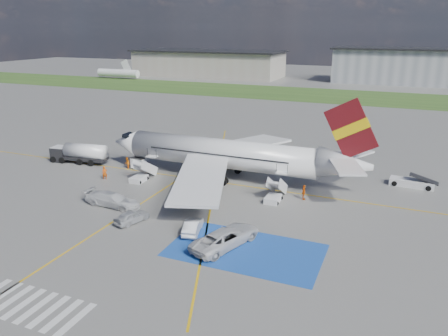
{
  "coord_description": "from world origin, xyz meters",
  "views": [
    {
      "loc": [
        21.95,
        -37.85,
        19.59
      ],
      "look_at": [
        2.89,
        7.97,
        3.5
      ],
      "focal_mm": 35.0,
      "sensor_mm": 36.0,
      "label": 1
    }
  ],
  "objects": [
    {
      "name": "crew_nose",
      "position": [
        -14.08,
        12.28,
        0.85
      ],
      "size": [
        0.93,
        1.02,
        1.69
      ],
      "primitive_type": "imported",
      "rotation": [
        0.0,
        0.0,
        -1.13
      ],
      "color": "orange",
      "rests_on": "ground"
    },
    {
      "name": "crew_fwd",
      "position": [
        -14.11,
        7.15,
        0.92
      ],
      "size": [
        0.79,
        0.78,
        1.84
      ],
      "primitive_type": "imported",
      "rotation": [
        0.0,
        0.0,
        0.76
      ],
      "color": "#DF550B",
      "rests_on": "ground"
    },
    {
      "name": "ground",
      "position": [
        0.0,
        0.0,
        0.0
      ],
      "size": [
        400.0,
        400.0,
        0.0
      ],
      "primitive_type": "plane",
      "color": "#60605E",
      "rests_on": "ground"
    },
    {
      "name": "gpu_cart",
      "position": [
        -12.55,
        12.9,
        0.76
      ],
      "size": [
        2.11,
        1.45,
        1.68
      ],
      "rotation": [
        0.0,
        0.0,
        -0.08
      ],
      "color": "silver",
      "rests_on": "ground"
    },
    {
      "name": "van_white_a",
      "position": [
        7.98,
        -3.8,
        1.11
      ],
      "size": [
        4.55,
        6.49,
        2.22
      ],
      "primitive_type": "imported",
      "rotation": [
        0.0,
        0.0,
        2.8
      ],
      "color": "silver",
      "rests_on": "ground"
    },
    {
      "name": "airliner",
      "position": [
        1.51,
        14.0,
        3.39
      ],
      "size": [
        36.81,
        32.95,
        11.92
      ],
      "color": "silver",
      "rests_on": "ground"
    },
    {
      "name": "taxiway_line_main",
      "position": [
        0.0,
        12.0,
        0.01
      ],
      "size": [
        120.0,
        0.2,
        0.01
      ],
      "primitive_type": "cube",
      "color": "gold",
      "rests_on": "ground"
    },
    {
      "name": "airstairs_aft",
      "position": [
        9.0,
        8.7,
        0.62
      ],
      "size": [
        1.9,
        5.2,
        3.6
      ],
      "color": "silver",
      "rests_on": "ground"
    },
    {
      "name": "van_white_b",
      "position": [
        -7.64,
        0.0,
        1.04
      ],
      "size": [
        5.44,
        2.5,
        2.08
      ],
      "primitive_type": "imported",
      "rotation": [
        0.0,
        0.0,
        1.51
      ],
      "color": "silver",
      "rests_on": "ground"
    },
    {
      "name": "grass_strip",
      "position": [
        0.0,
        95.0,
        0.01
      ],
      "size": [
        400.0,
        30.0,
        0.01
      ],
      "primitive_type": "cube",
      "color": "#2D4C1E",
      "rests_on": "ground"
    },
    {
      "name": "staging_box",
      "position": [
        10.0,
        -4.0,
        0.01
      ],
      "size": [
        14.0,
        8.0,
        0.01
      ],
      "primitive_type": "cube",
      "color": "#1B4AA5",
      "rests_on": "ground"
    },
    {
      "name": "terminal_west",
      "position": [
        -55.0,
        130.0,
        5.0
      ],
      "size": [
        60.0,
        22.0,
        10.0
      ],
      "primitive_type": "cube",
      "color": "#9D9587",
      "rests_on": "ground"
    },
    {
      "name": "crew_aft",
      "position": [
        12.15,
        10.32,
        0.91
      ],
      "size": [
        0.61,
        1.13,
        1.83
      ],
      "primitive_type": "imported",
      "rotation": [
        0.0,
        0.0,
        1.73
      ],
      "color": "#E0580B",
      "rests_on": "ground"
    },
    {
      "name": "taxiway_line_cross",
      "position": [
        -5.0,
        -10.0,
        0.01
      ],
      "size": [
        0.2,
        60.0,
        0.01
      ],
      "primitive_type": "cube",
      "color": "gold",
      "rests_on": "ground"
    },
    {
      "name": "fuel_tanker",
      "position": [
        -22.37,
        12.02,
        1.26
      ],
      "size": [
        8.98,
        3.42,
        2.99
      ],
      "rotation": [
        0.0,
        0.0,
        0.12
      ],
      "color": "black",
      "rests_on": "ground"
    },
    {
      "name": "car_silver_a",
      "position": [
        -3.06,
        -2.91,
        0.67
      ],
      "size": [
        2.69,
        4.22,
        1.34
      ],
      "primitive_type": "imported",
      "rotation": [
        0.0,
        0.0,
        2.84
      ],
      "color": "#A7A9AE",
      "rests_on": "ground"
    },
    {
      "name": "airstairs_fwd",
      "position": [
        -9.5,
        8.7,
        0.62
      ],
      "size": [
        1.9,
        5.2,
        3.6
      ],
      "color": "silver",
      "rests_on": "ground"
    },
    {
      "name": "terminal_centre",
      "position": [
        20.0,
        135.0,
        6.0
      ],
      "size": [
        48.0,
        18.0,
        12.0
      ],
      "primitive_type": "cube",
      "color": "gray",
      "rests_on": "ground"
    },
    {
      "name": "car_silver_b",
      "position": [
        3.9,
        -2.56,
        0.68
      ],
      "size": [
        2.4,
        4.34,
        1.35
      ],
      "primitive_type": "imported",
      "rotation": [
        0.0,
        0.0,
        3.39
      ],
      "color": "#B9BBC1",
      "rests_on": "ground"
    },
    {
      "name": "crosswalk",
      "position": [
        -1.8,
        -18.0,
        0.01
      ],
      "size": [
        9.0,
        4.0,
        0.01
      ],
      "color": "silver",
      "rests_on": "ground"
    },
    {
      "name": "taxiway_line_diag",
      "position": [
        0.0,
        12.0,
        0.01
      ],
      "size": [
        20.71,
        56.45,
        0.01
      ],
      "primitive_type": "cube",
      "rotation": [
        0.0,
        0.0,
        0.35
      ],
      "color": "gold",
      "rests_on": "ground"
    },
    {
      "name": "belt_loader",
      "position": [
        24.06,
        20.15,
        0.43
      ],
      "size": [
        5.87,
        2.5,
        1.73
      ],
      "rotation": [
        0.0,
        0.0,
        -0.07
      ],
      "color": "silver",
      "rests_on": "ground"
    }
  ]
}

